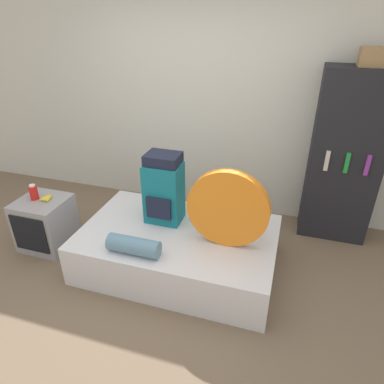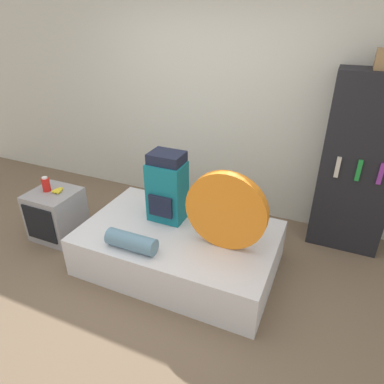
{
  "view_description": "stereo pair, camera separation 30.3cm",
  "coord_description": "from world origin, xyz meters",
  "px_view_note": "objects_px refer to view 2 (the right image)",
  "views": [
    {
      "loc": [
        1.1,
        -2.06,
        2.3
      ],
      "look_at": [
        0.3,
        0.49,
        0.86
      ],
      "focal_mm": 32.0,
      "sensor_mm": 36.0,
      "label": 1
    },
    {
      "loc": [
        1.38,
        -1.96,
        2.3
      ],
      "look_at": [
        0.3,
        0.49,
        0.86
      ],
      "focal_mm": 32.0,
      "sensor_mm": 36.0,
      "label": 2
    }
  ],
  "objects_px": {
    "backpack": "(167,188)",
    "bookshelf": "(358,166)",
    "tent_bag": "(226,211)",
    "canister": "(46,184)",
    "sleeping_roll": "(131,242)",
    "television": "(56,214)"
  },
  "relations": [
    {
      "from": "television",
      "to": "bookshelf",
      "type": "xyz_separation_m",
      "value": [
        2.95,
        1.17,
        0.64
      ]
    },
    {
      "from": "backpack",
      "to": "sleeping_roll",
      "type": "bearing_deg",
      "value": -95.52
    },
    {
      "from": "tent_bag",
      "to": "bookshelf",
      "type": "relative_size",
      "value": 0.4
    },
    {
      "from": "bookshelf",
      "to": "sleeping_roll",
      "type": "bearing_deg",
      "value": -138.93
    },
    {
      "from": "backpack",
      "to": "tent_bag",
      "type": "relative_size",
      "value": 0.97
    },
    {
      "from": "backpack",
      "to": "bookshelf",
      "type": "bearing_deg",
      "value": 28.72
    },
    {
      "from": "backpack",
      "to": "canister",
      "type": "distance_m",
      "value": 1.37
    },
    {
      "from": "backpack",
      "to": "canister",
      "type": "height_order",
      "value": "backpack"
    },
    {
      "from": "backpack",
      "to": "television",
      "type": "bearing_deg",
      "value": -168.57
    },
    {
      "from": "tent_bag",
      "to": "sleeping_roll",
      "type": "relative_size",
      "value": 1.55
    },
    {
      "from": "canister",
      "to": "sleeping_roll",
      "type": "bearing_deg",
      "value": -15.06
    },
    {
      "from": "sleeping_roll",
      "to": "tent_bag",
      "type": "bearing_deg",
      "value": 27.27
    },
    {
      "from": "tent_bag",
      "to": "canister",
      "type": "distance_m",
      "value": 2.03
    },
    {
      "from": "sleeping_roll",
      "to": "television",
      "type": "distance_m",
      "value": 1.28
    },
    {
      "from": "tent_bag",
      "to": "bookshelf",
      "type": "height_order",
      "value": "bookshelf"
    },
    {
      "from": "sleeping_roll",
      "to": "television",
      "type": "xyz_separation_m",
      "value": [
        -1.22,
        0.33,
        -0.21
      ]
    },
    {
      "from": "tent_bag",
      "to": "television",
      "type": "xyz_separation_m",
      "value": [
        -1.95,
        -0.05,
        -0.5
      ]
    },
    {
      "from": "backpack",
      "to": "tent_bag",
      "type": "bearing_deg",
      "value": -17.37
    },
    {
      "from": "tent_bag",
      "to": "backpack",
      "type": "bearing_deg",
      "value": 162.63
    },
    {
      "from": "television",
      "to": "canister",
      "type": "height_order",
      "value": "canister"
    },
    {
      "from": "sleeping_roll",
      "to": "backpack",
      "type": "bearing_deg",
      "value": 84.48
    },
    {
      "from": "backpack",
      "to": "television",
      "type": "height_order",
      "value": "backpack"
    }
  ]
}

